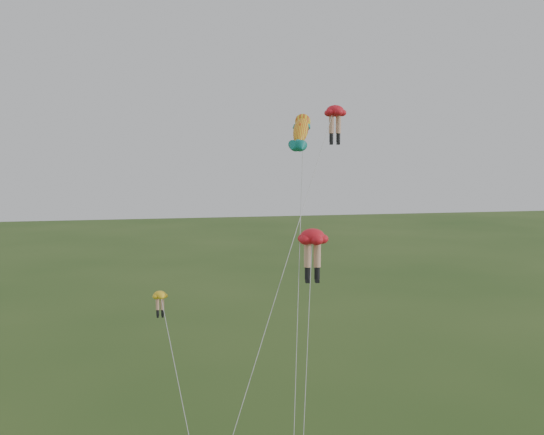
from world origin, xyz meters
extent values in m
ellipsoid|color=red|center=(6.48, 8.08, 19.47)|extent=(1.59, 1.59, 0.69)
cylinder|color=#EBA98A|center=(6.27, 8.11, 18.66)|extent=(0.31, 0.31, 1.05)
cylinder|color=black|center=(6.27, 8.11, 17.87)|extent=(0.24, 0.24, 0.53)
cube|color=black|center=(6.27, 8.11, 17.53)|extent=(0.22, 0.33, 0.15)
cylinder|color=#EBA98A|center=(6.68, 8.04, 18.66)|extent=(0.31, 0.31, 1.05)
cylinder|color=black|center=(6.68, 8.04, 17.87)|extent=(0.24, 0.24, 0.53)
cube|color=black|center=(6.68, 8.04, 17.53)|extent=(0.22, 0.33, 0.15)
cylinder|color=silver|center=(1.79, 2.94, 10.01)|extent=(9.41, 10.31, 19.60)
ellipsoid|color=red|center=(3.40, 2.32, 12.68)|extent=(1.83, 1.83, 0.81)
cylinder|color=#EBA98A|center=(3.15, 2.36, 11.72)|extent=(0.36, 0.36, 1.24)
cylinder|color=black|center=(3.15, 2.36, 10.79)|extent=(0.28, 0.28, 0.62)
cube|color=black|center=(3.15, 2.36, 10.39)|extent=(0.25, 0.38, 0.18)
cylinder|color=#EBA98A|center=(3.64, 2.29, 11.72)|extent=(0.36, 0.36, 1.24)
cylinder|color=black|center=(3.64, 2.29, 10.79)|extent=(0.28, 0.28, 0.62)
cube|color=black|center=(3.64, 2.29, 10.39)|extent=(0.25, 0.38, 0.18)
cylinder|color=silver|center=(2.39, -0.17, 6.64)|extent=(2.05, 5.02, 12.86)
ellipsoid|color=yellow|center=(-4.15, 5.18, 9.43)|extent=(0.91, 0.91, 0.42)
cylinder|color=#EBA98A|center=(-4.27, 5.19, 8.94)|extent=(0.19, 0.19, 0.64)
cylinder|color=black|center=(-4.27, 5.19, 8.46)|extent=(0.15, 0.15, 0.32)
cube|color=black|center=(-4.27, 5.19, 8.25)|extent=(0.12, 0.19, 0.09)
cylinder|color=#EBA98A|center=(-4.02, 5.16, 8.94)|extent=(0.19, 0.19, 0.64)
cylinder|color=black|center=(-4.02, 5.16, 8.46)|extent=(0.15, 0.15, 0.32)
cube|color=black|center=(-4.02, 5.16, 8.25)|extent=(0.12, 0.19, 0.09)
cylinder|color=silver|center=(-3.31, 0.52, 4.93)|extent=(1.70, 9.33, 9.43)
ellipsoid|color=yellow|center=(3.49, 4.92, 18.16)|extent=(1.90, 2.87, 2.24)
sphere|color=yellow|center=(3.49, 4.92, 18.16)|extent=(1.32, 1.50, 1.25)
cone|color=#158883|center=(3.49, 4.92, 18.16)|extent=(1.09, 1.32, 1.22)
cone|color=#158883|center=(3.49, 4.92, 18.16)|extent=(1.09, 1.32, 1.22)
cone|color=#158883|center=(3.49, 4.92, 18.16)|extent=(0.62, 0.74, 0.68)
cone|color=#158883|center=(3.49, 4.92, 18.16)|extent=(0.62, 0.74, 0.68)
cone|color=#CD4015|center=(3.49, 4.92, 18.16)|extent=(0.66, 0.76, 0.66)
cylinder|color=silver|center=(2.35, 1.49, 9.19)|extent=(2.31, 6.88, 17.96)
camera|label=1|loc=(-5.32, -26.84, 16.46)|focal=40.00mm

